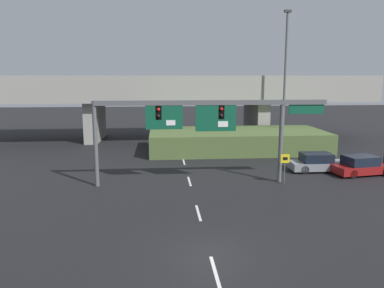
% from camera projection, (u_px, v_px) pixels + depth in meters
% --- Properties ---
extents(ground_plane, '(160.00, 160.00, 0.00)m').
position_uv_depth(ground_plane, '(210.00, 253.00, 15.53)').
color(ground_plane, black).
extents(lane_markings, '(0.14, 33.54, 0.01)m').
position_uv_depth(lane_markings, '(186.00, 170.00, 29.33)').
color(lane_markings, silver).
rests_on(lane_markings, ground).
extents(signal_gantry, '(15.70, 0.44, 5.71)m').
position_uv_depth(signal_gantry, '(204.00, 117.00, 24.92)').
color(signal_gantry, '#515456').
rests_on(signal_gantry, ground).
extents(speed_limit_sign, '(0.60, 0.11, 2.14)m').
position_uv_depth(speed_limit_sign, '(285.00, 164.00, 25.33)').
color(speed_limit_sign, '#4C4C4C').
rests_on(speed_limit_sign, ground).
extents(highway_light_pole_near, '(0.70, 0.36, 13.78)m').
position_uv_depth(highway_light_pole_near, '(285.00, 77.00, 38.12)').
color(highway_light_pole_near, '#515456').
rests_on(highway_light_pole_near, ground).
extents(overpass_bridge, '(44.94, 9.13, 7.39)m').
position_uv_depth(overpass_bridge, '(177.00, 95.00, 43.83)').
color(overpass_bridge, gray).
rests_on(overpass_bridge, ground).
extents(grass_embankment, '(17.20, 7.56, 2.00)m').
position_uv_depth(grass_embankment, '(237.00, 141.00, 37.19)').
color(grass_embankment, '#4C6033').
rests_on(grass_embankment, ground).
extents(parked_sedan_near_right, '(4.38, 1.88, 1.43)m').
position_uv_depth(parked_sedan_near_right, '(317.00, 163.00, 29.06)').
color(parked_sedan_near_right, gray).
rests_on(parked_sedan_near_right, ground).
extents(parked_sedan_mid_right, '(4.63, 2.57, 1.43)m').
position_uv_depth(parked_sedan_mid_right, '(361.00, 166.00, 28.02)').
color(parked_sedan_mid_right, maroon).
rests_on(parked_sedan_mid_right, ground).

